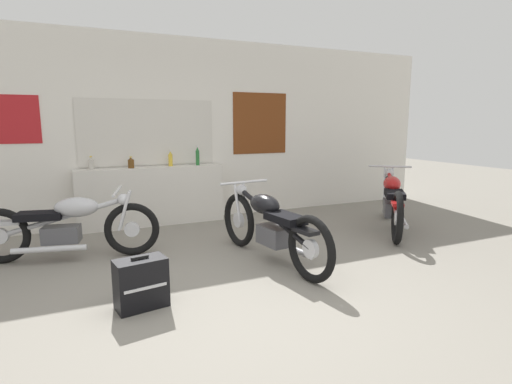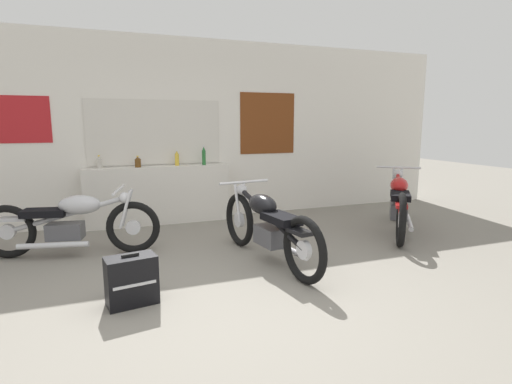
{
  "view_description": "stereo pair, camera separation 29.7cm",
  "coord_description": "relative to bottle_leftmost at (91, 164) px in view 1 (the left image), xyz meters",
  "views": [
    {
      "loc": [
        -1.09,
        -2.96,
        1.52
      ],
      "look_at": [
        0.84,
        1.36,
        0.7
      ],
      "focal_mm": 28.0,
      "sensor_mm": 36.0,
      "label": 1
    },
    {
      "loc": [
        -0.82,
        -3.07,
        1.52
      ],
      "look_at": [
        0.84,
        1.36,
        0.7
      ],
      "focal_mm": 28.0,
      "sensor_mm": 36.0,
      "label": 2
    }
  ],
  "objects": [
    {
      "name": "ground_plane",
      "position": [
        0.92,
        -3.06,
        -0.96
      ],
      "size": [
        24.0,
        24.0,
        0.0
      ],
      "primitive_type": "plane",
      "color": "gray"
    },
    {
      "name": "wall_back",
      "position": [
        0.92,
        0.15,
        0.44
      ],
      "size": [
        10.0,
        0.07,
        2.8
      ],
      "color": "silver",
      "rests_on": "ground_plane"
    },
    {
      "name": "sill_counter",
      "position": [
        0.82,
        -0.03,
        -0.52
      ],
      "size": [
        2.14,
        0.28,
        0.88
      ],
      "color": "silver",
      "rests_on": "ground_plane"
    },
    {
      "name": "bottle_leftmost",
      "position": [
        0.0,
        0.0,
        0.0
      ],
      "size": [
        0.07,
        0.07,
        0.19
      ],
      "color": "#B7B2A8",
      "rests_on": "sill_counter"
    },
    {
      "name": "bottle_left_center",
      "position": [
        0.53,
        -0.06,
        -0.01
      ],
      "size": [
        0.09,
        0.09,
        0.17
      ],
      "color": "#5B3814",
      "rests_on": "sill_counter"
    },
    {
      "name": "bottle_center",
      "position": [
        1.11,
        -0.01,
        0.03
      ],
      "size": [
        0.06,
        0.06,
        0.24
      ],
      "color": "gold",
      "rests_on": "sill_counter"
    },
    {
      "name": "bottle_right_center",
      "position": [
        1.52,
        -0.06,
        0.05
      ],
      "size": [
        0.06,
        0.06,
        0.31
      ],
      "color": "#23662D",
      "rests_on": "sill_counter"
    },
    {
      "name": "motorcycle_silver",
      "position": [
        -0.33,
        -1.22,
        -0.57
      ],
      "size": [
        1.97,
        0.69,
        0.78
      ],
      "color": "black",
      "rests_on": "ground_plane"
    },
    {
      "name": "motorcycle_red",
      "position": [
        3.91,
        -1.7,
        -0.54
      ],
      "size": [
        1.37,
        1.76,
        0.87
      ],
      "color": "black",
      "rests_on": "ground_plane"
    },
    {
      "name": "motorcycle_black",
      "position": [
        1.71,
        -2.21,
        -0.55
      ],
      "size": [
        0.65,
        2.01,
        0.84
      ],
      "color": "black",
      "rests_on": "ground_plane"
    },
    {
      "name": "hard_case_black",
      "position": [
        0.24,
        -2.78,
        -0.75
      ],
      "size": [
        0.44,
        0.3,
        0.44
      ],
      "color": "black",
      "rests_on": "ground_plane"
    }
  ]
}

